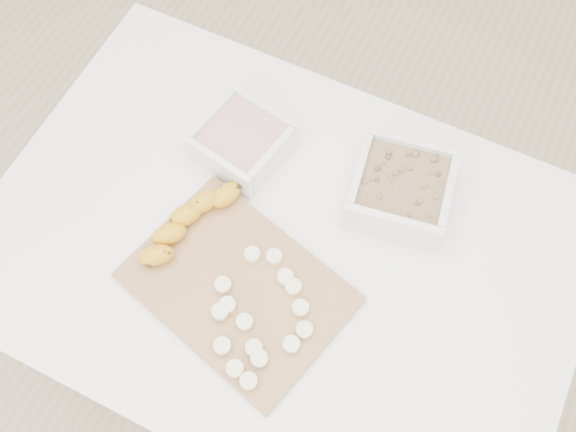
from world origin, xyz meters
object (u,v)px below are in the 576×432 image
at_px(bowl_yogurt, 242,141).
at_px(banana, 187,224).
at_px(table, 281,266).
at_px(bowl_granola, 401,189).
at_px(cutting_board, 238,287).

xyz_separation_m(bowl_yogurt, banana, (-0.01, -0.18, -0.00)).
xyz_separation_m(table, bowl_granola, (0.14, 0.17, 0.13)).
distance_m(bowl_yogurt, bowl_granola, 0.29).
relative_size(table, bowl_granola, 5.38).
relative_size(table, bowl_yogurt, 5.98).
relative_size(cutting_board, banana, 1.68).
xyz_separation_m(table, banana, (-0.15, -0.04, 0.13)).
height_order(table, bowl_granola, bowl_granola).
bearing_deg(cutting_board, bowl_yogurt, 115.73).
xyz_separation_m(table, cutting_board, (-0.03, -0.10, 0.10)).
bearing_deg(bowl_yogurt, banana, -92.95).
bearing_deg(banana, bowl_granola, 65.91).
height_order(bowl_yogurt, banana, bowl_yogurt).
bearing_deg(bowl_yogurt, cutting_board, -64.27).
bearing_deg(banana, bowl_yogurt, 117.44).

